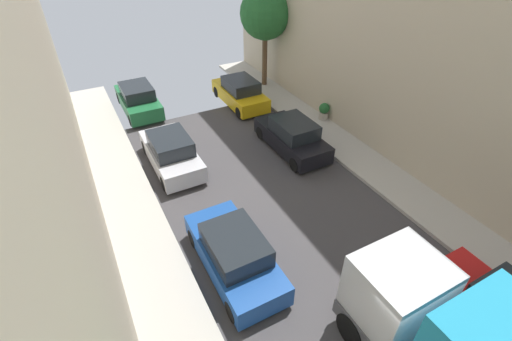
% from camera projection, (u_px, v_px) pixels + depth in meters
% --- Properties ---
extents(parked_car_left_3, '(1.78, 4.20, 1.57)m').
position_uv_depth(parked_car_left_3, '(234.00, 254.00, 11.16)').
color(parked_car_left_3, '#194799').
rests_on(parked_car_left_3, ground).
extents(parked_car_left_4, '(1.78, 4.20, 1.57)m').
position_uv_depth(parked_car_left_4, '(171.00, 152.00, 15.76)').
color(parked_car_left_4, silver).
rests_on(parked_car_left_4, ground).
extents(parked_car_left_5, '(1.78, 4.20, 1.57)m').
position_uv_depth(parked_car_left_5, '(138.00, 99.00, 20.08)').
color(parked_car_left_5, '#1E6638').
rests_on(parked_car_left_5, ground).
extents(parked_car_right_2, '(1.78, 4.20, 1.57)m').
position_uv_depth(parked_car_right_2, '(509.00, 319.00, 9.40)').
color(parked_car_right_2, red).
rests_on(parked_car_right_2, ground).
extents(parked_car_right_3, '(1.78, 4.20, 1.57)m').
position_uv_depth(parked_car_right_3, '(292.00, 137.00, 16.85)').
color(parked_car_right_3, black).
rests_on(parked_car_right_3, ground).
extents(parked_car_right_4, '(1.78, 4.20, 1.57)m').
position_uv_depth(parked_car_right_4, '(240.00, 93.00, 20.79)').
color(parked_car_right_4, gold).
rests_on(parked_car_right_4, ground).
extents(street_tree_1, '(2.95, 2.95, 5.76)m').
position_uv_depth(street_tree_1, '(265.00, 14.00, 20.75)').
color(street_tree_1, brown).
rests_on(street_tree_1, sidewalk_right).
extents(potted_plant_2, '(0.56, 0.56, 0.89)m').
position_uv_depth(potted_plant_2, '(324.00, 111.00, 19.20)').
color(potted_plant_2, '#B2A899').
rests_on(potted_plant_2, sidewalk_right).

